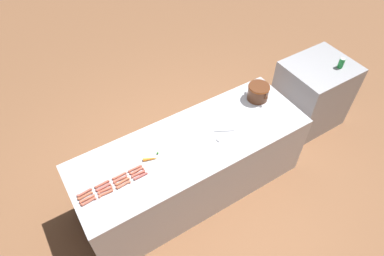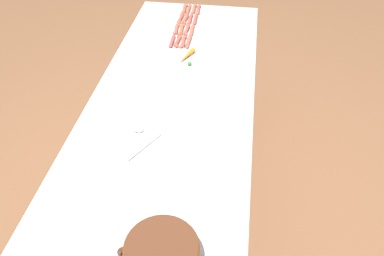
{
  "view_description": "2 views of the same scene",
  "coord_description": "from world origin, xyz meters",
  "px_view_note": "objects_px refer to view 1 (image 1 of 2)",
  "views": [
    {
      "loc": [
        1.83,
        -1.14,
        3.45
      ],
      "look_at": [
        -0.08,
        0.05,
        0.95
      ],
      "focal_mm": 31.5,
      "sensor_mm": 36.0,
      "label": 1
    },
    {
      "loc": [
        -0.34,
        1.62,
        2.1
      ],
      "look_at": [
        -0.15,
        0.23,
        0.88
      ],
      "focal_mm": 36.82,
      "sensor_mm": 36.0,
      "label": 2
    }
  ],
  "objects_px": {
    "hot_dog_11": "(138,174)",
    "hot_dog_13": "(106,193)",
    "hot_dog_6": "(120,179)",
    "hot_dog_9": "(105,190)",
    "hot_dog_8": "(87,199)",
    "hot_dog_0": "(85,192)",
    "hot_dog_7": "(137,171)",
    "hot_dog_1": "(102,184)",
    "hot_dog_3": "(135,168)",
    "hot_dog_4": "(85,196)",
    "hot_dog_14": "(123,185)",
    "bean_pot": "(258,91)",
    "serving_spoon": "(221,136)",
    "hot_dog_2": "(119,176)",
    "hot_dog_12": "(89,201)",
    "soda_can": "(341,63)",
    "carrot": "(152,158)",
    "hot_dog_10": "(122,182)",
    "back_cabinet": "(312,94)",
    "hot_dog_5": "(103,187)",
    "hot_dog_15": "(141,176)"
  },
  "relations": [
    {
      "from": "hot_dog_7",
      "to": "hot_dog_13",
      "type": "bearing_deg",
      "value": -77.7
    },
    {
      "from": "back_cabinet",
      "to": "soda_can",
      "type": "distance_m",
      "value": 0.57
    },
    {
      "from": "hot_dog_5",
      "to": "hot_dog_10",
      "type": "distance_m",
      "value": 0.17
    },
    {
      "from": "hot_dog_3",
      "to": "hot_dog_4",
      "type": "xyz_separation_m",
      "value": [
        0.03,
        -0.5,
        0.0
      ]
    },
    {
      "from": "hot_dog_8",
      "to": "hot_dog_7",
      "type": "bearing_deg",
      "value": 94.46
    },
    {
      "from": "hot_dog_12",
      "to": "serving_spoon",
      "type": "height_order",
      "value": "hot_dog_12"
    },
    {
      "from": "soda_can",
      "to": "hot_dog_15",
      "type": "bearing_deg",
      "value": -87.88
    },
    {
      "from": "bean_pot",
      "to": "hot_dog_8",
      "type": "bearing_deg",
      "value": -83.77
    },
    {
      "from": "hot_dog_6",
      "to": "hot_dog_8",
      "type": "xyz_separation_m",
      "value": [
        0.04,
        -0.33,
        0.0
      ]
    },
    {
      "from": "hot_dog_0",
      "to": "hot_dog_9",
      "type": "distance_m",
      "value": 0.18
    },
    {
      "from": "hot_dog_7",
      "to": "hot_dog_4",
      "type": "bearing_deg",
      "value": -89.97
    },
    {
      "from": "hot_dog_0",
      "to": "hot_dog_5",
      "type": "relative_size",
      "value": 1.0
    },
    {
      "from": "hot_dog_14",
      "to": "soda_can",
      "type": "bearing_deg",
      "value": 92.03
    },
    {
      "from": "hot_dog_11",
      "to": "hot_dog_13",
      "type": "distance_m",
      "value": 0.33
    },
    {
      "from": "carrot",
      "to": "soda_can",
      "type": "height_order",
      "value": "soda_can"
    },
    {
      "from": "hot_dog_7",
      "to": "hot_dog_15",
      "type": "distance_m",
      "value": 0.07
    },
    {
      "from": "hot_dog_5",
      "to": "hot_dog_12",
      "type": "height_order",
      "value": "same"
    },
    {
      "from": "hot_dog_7",
      "to": "hot_dog_9",
      "type": "bearing_deg",
      "value": -83.51
    },
    {
      "from": "hot_dog_11",
      "to": "hot_dog_14",
      "type": "distance_m",
      "value": 0.17
    },
    {
      "from": "hot_dog_2",
      "to": "hot_dog_12",
      "type": "relative_size",
      "value": 1.0
    },
    {
      "from": "hot_dog_2",
      "to": "hot_dog_7",
      "type": "height_order",
      "value": "same"
    },
    {
      "from": "hot_dog_6",
      "to": "serving_spoon",
      "type": "height_order",
      "value": "hot_dog_6"
    },
    {
      "from": "back_cabinet",
      "to": "hot_dog_1",
      "type": "xyz_separation_m",
      "value": [
        0.13,
        -2.89,
        0.39
      ]
    },
    {
      "from": "back_cabinet",
      "to": "hot_dog_13",
      "type": "bearing_deg",
      "value": -85.41
    },
    {
      "from": "hot_dog_7",
      "to": "hot_dog_10",
      "type": "distance_m",
      "value": 0.17
    },
    {
      "from": "hot_dog_5",
      "to": "hot_dog_10",
      "type": "height_order",
      "value": "same"
    },
    {
      "from": "hot_dog_14",
      "to": "bean_pot",
      "type": "xyz_separation_m",
      "value": [
        -0.26,
        1.76,
        0.09
      ]
    },
    {
      "from": "hot_dog_1",
      "to": "hot_dog_9",
      "type": "relative_size",
      "value": 1.0
    },
    {
      "from": "hot_dog_4",
      "to": "hot_dog_8",
      "type": "height_order",
      "value": "same"
    },
    {
      "from": "hot_dog_0",
      "to": "soda_can",
      "type": "xyz_separation_m",
      "value": [
        0.01,
        3.21,
        0.13
      ]
    },
    {
      "from": "serving_spoon",
      "to": "carrot",
      "type": "distance_m",
      "value": 0.73
    },
    {
      "from": "hot_dog_1",
      "to": "hot_dog_7",
      "type": "bearing_deg",
      "value": 84.12
    },
    {
      "from": "hot_dog_1",
      "to": "hot_dog_13",
      "type": "distance_m",
      "value": 0.11
    },
    {
      "from": "hot_dog_12",
      "to": "soda_can",
      "type": "distance_m",
      "value": 3.22
    },
    {
      "from": "hot_dog_12",
      "to": "hot_dog_15",
      "type": "xyz_separation_m",
      "value": [
        0.0,
        0.5,
        0.0
      ]
    },
    {
      "from": "hot_dog_14",
      "to": "hot_dog_10",
      "type": "bearing_deg",
      "value": 168.58
    },
    {
      "from": "hot_dog_2",
      "to": "hot_dog_5",
      "type": "distance_m",
      "value": 0.17
    },
    {
      "from": "hot_dog_1",
      "to": "hot_dog_5",
      "type": "relative_size",
      "value": 1.0
    },
    {
      "from": "hot_dog_6",
      "to": "hot_dog_9",
      "type": "relative_size",
      "value": 1.0
    },
    {
      "from": "back_cabinet",
      "to": "hot_dog_3",
      "type": "height_order",
      "value": "back_cabinet"
    },
    {
      "from": "hot_dog_11",
      "to": "hot_dog_4",
      "type": "bearing_deg",
      "value": -94.19
    },
    {
      "from": "back_cabinet",
      "to": "hot_dog_0",
      "type": "bearing_deg",
      "value": -87.64
    },
    {
      "from": "hot_dog_0",
      "to": "hot_dog_9",
      "type": "height_order",
      "value": "same"
    },
    {
      "from": "hot_dog_8",
      "to": "carrot",
      "type": "height_order",
      "value": "carrot"
    },
    {
      "from": "hot_dog_4",
      "to": "soda_can",
      "type": "relative_size",
      "value": 1.17
    },
    {
      "from": "serving_spoon",
      "to": "hot_dog_3",
      "type": "bearing_deg",
      "value": -96.13
    },
    {
      "from": "hot_dog_10",
      "to": "hot_dog_11",
      "type": "height_order",
      "value": "same"
    },
    {
      "from": "hot_dog_4",
      "to": "hot_dog_14",
      "type": "bearing_deg",
      "value": 77.41
    },
    {
      "from": "hot_dog_6",
      "to": "soda_can",
      "type": "relative_size",
      "value": 1.17
    },
    {
      "from": "hot_dog_12",
      "to": "carrot",
      "type": "distance_m",
      "value": 0.69
    }
  ]
}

